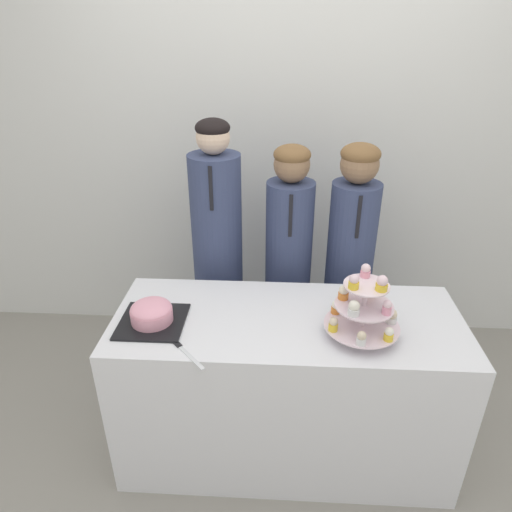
% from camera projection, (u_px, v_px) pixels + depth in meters
% --- Properties ---
extents(ground_plane, '(16.00, 16.00, 0.00)m').
position_uv_depth(ground_plane, '(283.00, 500.00, 2.05)').
color(ground_plane, gray).
extents(wall_back, '(9.00, 0.06, 2.70)m').
position_uv_depth(wall_back, '(290.00, 131.00, 2.70)').
color(wall_back, silver).
rests_on(wall_back, ground_plane).
extents(table, '(1.52, 0.61, 0.78)m').
position_uv_depth(table, '(285.00, 386.00, 2.15)').
color(table, white).
rests_on(table, ground_plane).
extents(round_cake, '(0.28, 0.28, 0.10)m').
position_uv_depth(round_cake, '(152.00, 313.00, 1.92)').
color(round_cake, black).
rests_on(round_cake, table).
extents(cake_knife, '(0.17, 0.19, 0.01)m').
position_uv_depth(cake_knife, '(181.00, 348.00, 1.79)').
color(cake_knife, silver).
rests_on(cake_knife, table).
extents(cupcake_stand, '(0.31, 0.31, 0.30)m').
position_uv_depth(cupcake_stand, '(364.00, 307.00, 1.81)').
color(cupcake_stand, silver).
rests_on(cupcake_stand, table).
extents(student_0, '(0.27, 0.27, 1.52)m').
position_uv_depth(student_0, '(218.00, 266.00, 2.51)').
color(student_0, '#384266').
rests_on(student_0, ground_plane).
extents(student_1, '(0.25, 0.25, 1.40)m').
position_uv_depth(student_1, '(288.00, 274.00, 2.51)').
color(student_1, '#384266').
rests_on(student_1, ground_plane).
extents(student_2, '(0.25, 0.26, 1.41)m').
position_uv_depth(student_2, '(348.00, 274.00, 2.49)').
color(student_2, '#384266').
rests_on(student_2, ground_plane).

